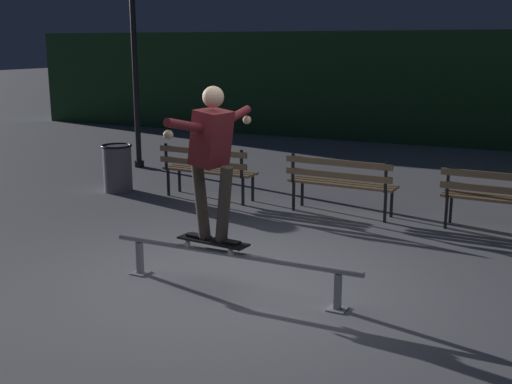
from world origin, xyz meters
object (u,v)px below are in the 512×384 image
skateboard (213,242)px  lamp_post_left (134,42)px  park_bench_leftmost (207,167)px  park_bench_left_center (340,179)px  park_bench_right_center (504,195)px  grind_rail (231,260)px  trash_can (117,167)px  skateboarder (212,151)px

skateboard → lamp_post_left: lamp_post_left is taller
skateboard → park_bench_leftmost: park_bench_leftmost is taller
park_bench_left_center → skateboard: bearing=-95.2°
park_bench_left_center → park_bench_right_center: bearing=0.0°
park_bench_right_center → lamp_post_left: 7.57m
grind_rail → lamp_post_left: (-4.77, 5.06, 2.16)m
park_bench_leftmost → park_bench_right_center: bearing=0.0°
lamp_post_left → trash_can: 3.01m
grind_rail → skateboard: bearing=180.0°
grind_rail → skateboarder: 1.12m
grind_rail → park_bench_right_center: size_ratio=1.70×
skateboarder → park_bench_leftmost: (-1.94, 3.25, -0.89)m
park_bench_left_center → park_bench_right_center: same height
skateboard → lamp_post_left: bearing=132.0°
park_bench_right_center → trash_can: 6.11m
skateboard → grind_rail: bearing=0.0°
park_bench_leftmost → trash_can: (-1.66, -0.14, -0.12)m
skateboard → skateboarder: size_ratio=0.51×
trash_can → park_bench_left_center: bearing=2.1°
skateboard → lamp_post_left: size_ratio=0.20×
skateboard → park_bench_left_center: size_ratio=0.49×
grind_rail → skateboard: 0.27m
park_bench_left_center → lamp_post_left: (-4.86, 1.81, 1.94)m
grind_rail → park_bench_leftmost: 3.90m
park_bench_left_center → lamp_post_left: 5.54m
park_bench_left_center → trash_can: size_ratio=2.02×
lamp_post_left → trash_can: lamp_post_left is taller
skateboarder → park_bench_leftmost: 3.89m
park_bench_right_center → skateboarder: bearing=-127.8°
park_bench_left_center → trash_can: (-3.88, -0.14, -0.12)m
grind_rail → park_bench_left_center: size_ratio=1.70×
park_bench_left_center → park_bench_right_center: size_ratio=1.00×
park_bench_right_center → park_bench_leftmost: bearing=180.0°
grind_rail → skateboard: size_ratio=3.45×
skateboard → park_bench_leftmost: size_ratio=0.49×
skateboard → skateboarder: skateboarder is taller
skateboard → park_bench_right_center: (2.52, 3.25, 0.05)m
park_bench_left_center → skateboarder: bearing=-95.1°
skateboarder → lamp_post_left: (-4.57, 5.06, 1.05)m
park_bench_leftmost → park_bench_left_center: bearing=0.0°
grind_rail → skateboard: skateboard is taller
skateboarder → trash_can: bearing=139.1°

